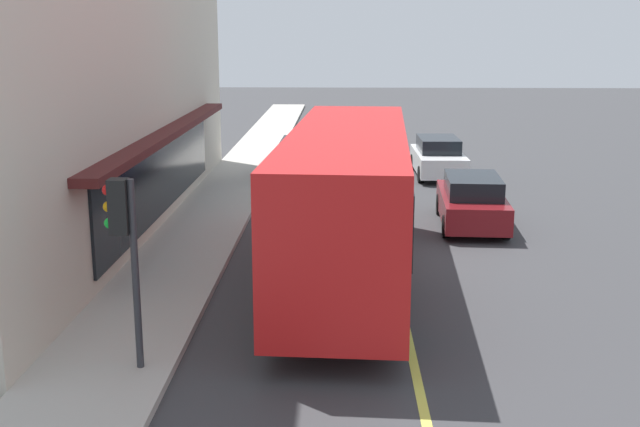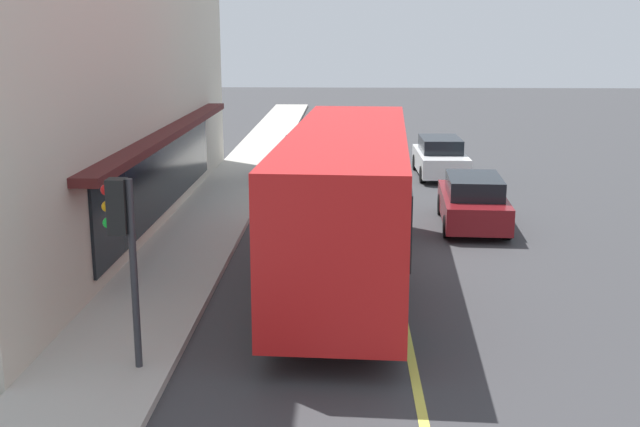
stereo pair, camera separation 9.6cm
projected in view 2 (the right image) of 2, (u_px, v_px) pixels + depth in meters
ground at (391, 256)px, 19.97m from camera, size 120.00×120.00×0.00m
sidewalk at (187, 251)px, 20.13m from camera, size 80.00×2.41×0.15m
lane_centre_stripe at (391, 256)px, 19.97m from camera, size 36.00×0.16×0.01m
storefront_building at (12, 7)px, 21.73m from camera, size 22.27×8.70×12.56m
bus at (348, 197)px, 17.56m from camera, size 11.25×3.11×3.50m
traffic_light at (122, 229)px, 12.53m from camera, size 0.30×0.52×3.20m
car_navy at (303, 159)px, 30.34m from camera, size 4.31×1.88×1.52m
car_white at (440, 157)px, 30.76m from camera, size 4.32×1.89×1.52m
car_maroon at (473, 202)px, 22.84m from camera, size 4.40×2.06×1.52m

